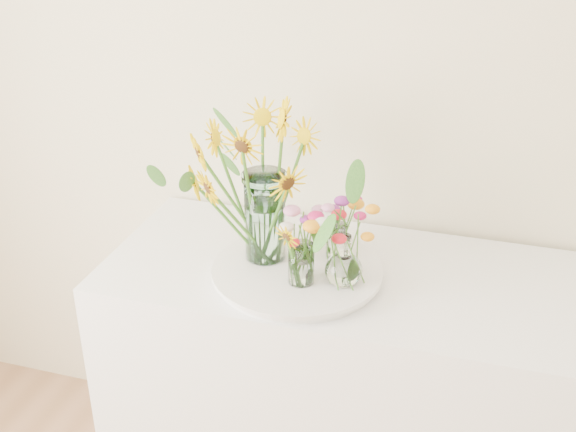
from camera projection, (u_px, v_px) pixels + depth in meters
The scene contains 10 objects.
counter at pixel (350, 400), 2.18m from camera, with size 1.40×0.60×0.90m, color white.
tray at pixel (297, 274), 1.95m from camera, with size 0.44×0.44×0.03m, color white.
mason_jar at pixel (265, 217), 1.95m from camera, with size 0.11×0.11×0.26m, color #B3E5DD.
sunflower_bouquet at pixel (264, 185), 1.90m from camera, with size 0.62×0.62×0.45m, color yellow, non-canonical shape.
small_vase_a at pixel (301, 264), 1.86m from camera, with size 0.07×0.07×0.12m, color white.
wildflower_posy_a at pixel (301, 249), 1.84m from camera, with size 0.17×0.17×0.21m, color orange, non-canonical shape.
small_vase_b at pixel (344, 260), 1.85m from camera, with size 0.10×0.10×0.14m, color white, non-canonical shape.
wildflower_posy_b at pixel (345, 245), 1.83m from camera, with size 0.22×0.22×0.23m, color orange, non-canonical shape.
small_vase_c at pixel (336, 241), 1.99m from camera, with size 0.06×0.06×0.10m, color white.
wildflower_posy_c at pixel (337, 226), 1.97m from camera, with size 0.17×0.17×0.19m, color orange, non-canonical shape.
Camera 1 is at (0.17, 0.25, 1.93)m, focal length 45.00 mm.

